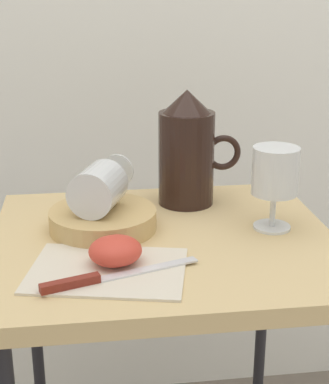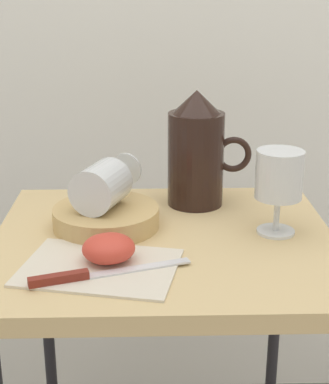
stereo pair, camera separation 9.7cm
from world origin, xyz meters
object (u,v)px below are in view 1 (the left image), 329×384
at_px(basket_tray, 103,220).
at_px(apple_half_left, 117,250).
at_px(pitcher, 187,158).
at_px(wine_glass_tipped_near, 99,188).
at_px(apple_half_right, 114,251).
at_px(knife, 98,278).
at_px(wine_glass_upright, 275,175).
at_px(table, 164,277).

distance_m(basket_tray, apple_half_left, 0.14).
distance_m(pitcher, wine_glass_tipped_near, 0.20).
distance_m(apple_half_right, knife, 0.06).
bearing_deg(wine_glass_upright, wine_glass_tipped_near, 173.25).
xyz_separation_m(table, apple_half_left, (-0.08, -0.09, 0.10)).
relative_size(pitcher, knife, 0.94).
height_order(wine_glass_upright, wine_glass_tipped_near, wine_glass_upright).
relative_size(wine_glass_tipped_near, apple_half_right, 2.25).
bearing_deg(apple_half_right, wine_glass_upright, 21.63).
relative_size(wine_glass_upright, apple_half_left, 1.92).
bearing_deg(knife, basket_tray, 85.82).
height_order(basket_tray, pitcher, pitcher).
bearing_deg(apple_half_left, wine_glass_tipped_near, 98.23).
bearing_deg(apple_half_right, apple_half_left, 16.87).
bearing_deg(table, knife, -127.65).
bearing_deg(pitcher, apple_half_left, -120.23).
bearing_deg(table, basket_tray, 153.50).
distance_m(wine_glass_tipped_near, apple_half_right, 0.15).
bearing_deg(table, apple_half_right, -133.08).
bearing_deg(knife, wine_glass_upright, 28.28).
relative_size(basket_tray, pitcher, 0.84).
distance_m(wine_glass_upright, apple_half_left, 0.30).
relative_size(wine_glass_upright, apple_half_right, 1.92).
bearing_deg(pitcher, table, -111.74).
bearing_deg(basket_tray, table, -26.50).
relative_size(pitcher, apple_half_left, 2.90).
distance_m(basket_tray, knife, 0.20).
distance_m(pitcher, apple_half_left, 0.30).
height_order(wine_glass_upright, knife, wine_glass_upright).
height_order(table, pitcher, pitcher).
relative_size(table, apple_half_left, 9.68).
height_order(pitcher, wine_glass_tipped_near, pitcher).
height_order(wine_glass_upright, apple_half_left, wine_glass_upright).
bearing_deg(apple_half_left, pitcher, 59.77).
relative_size(table, pitcher, 3.34).
bearing_deg(pitcher, knife, -120.01).
height_order(table, knife, knife).
bearing_deg(wine_glass_tipped_near, knife, -92.69).
bearing_deg(apple_half_left, table, 48.08).
bearing_deg(knife, pitcher, 59.99).
bearing_deg(wine_glass_upright, basket_tray, 173.17).
relative_size(basket_tray, wine_glass_tipped_near, 1.08).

